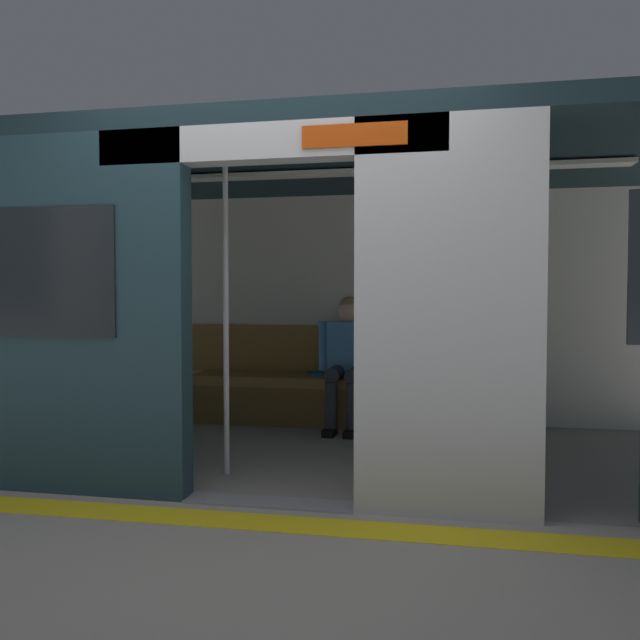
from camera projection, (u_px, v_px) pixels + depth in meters
name	position (u px, v px, depth m)	size (l,w,h in m)	color
ground_plane	(270.00, 503.00, 3.55)	(60.00, 60.00, 0.00)	gray
platform_edge_strip	(254.00, 521.00, 3.26)	(8.00, 0.24, 0.01)	yellow
train_car	(303.00, 255.00, 4.66)	(6.40, 2.68, 2.24)	silver
bench_seat	(334.00, 388.00, 5.66)	(2.66, 0.44, 0.45)	olive
person_seated	(348.00, 353.00, 5.57)	(0.55, 0.68, 1.17)	#4C8CC6
handbag	(391.00, 368.00, 5.61)	(0.26, 0.15, 0.17)	maroon
book	(318.00, 374.00, 5.76)	(0.15, 0.22, 0.03)	#26598C
grab_pole_door	(226.00, 315.00, 4.09)	(0.04, 0.04, 2.10)	silver
grab_pole_far	(360.00, 315.00, 4.04)	(0.04, 0.04, 2.10)	silver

